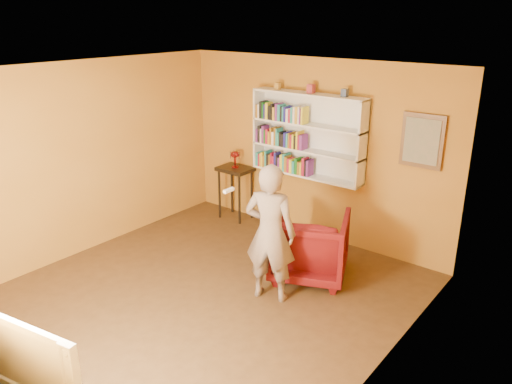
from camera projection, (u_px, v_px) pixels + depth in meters
room_shell at (194, 223)px, 5.72m from camera, size 5.30×5.80×2.88m
bookshelf at (309, 135)px, 7.30m from camera, size 1.80×0.29×1.23m
books_row_lower at (285, 163)px, 7.59m from camera, size 0.97×0.19×0.27m
books_row_middle at (281, 138)px, 7.51m from camera, size 0.85×0.19×0.27m
books_row_upper at (281, 113)px, 7.38m from camera, size 0.85×0.19×0.25m
ornament_left at (278, 86)px, 7.34m from camera, size 0.07×0.07×0.10m
ornament_centre at (311, 89)px, 7.00m from camera, size 0.09×0.09×0.13m
ornament_right at (345, 93)px, 6.70m from camera, size 0.08×0.08×0.11m
framed_painting at (422, 141)px, 6.33m from camera, size 0.55×0.05×0.70m
console_table at (235, 176)px, 8.23m from camera, size 0.55×0.42×0.89m
ruby_lustre at (235, 156)px, 8.12m from camera, size 0.17×0.16×0.27m
armchair at (310, 245)px, 6.47m from camera, size 1.25×1.26×0.88m
person at (270, 233)px, 5.84m from camera, size 0.71×0.58×1.70m
game_remote at (229, 190)px, 5.61m from camera, size 0.04×0.15×0.04m
television at (36, 351)px, 3.80m from camera, size 1.16×0.35×0.67m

